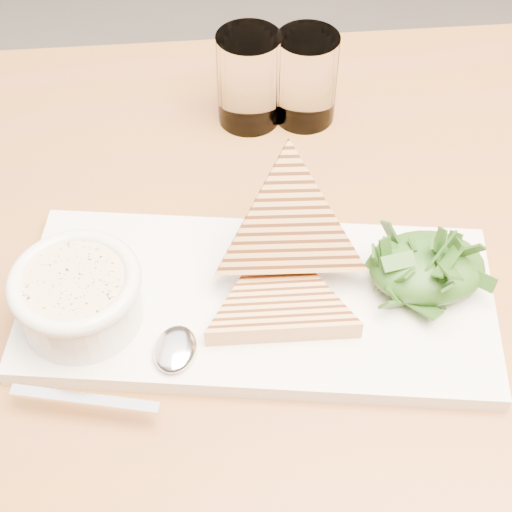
{
  "coord_description": "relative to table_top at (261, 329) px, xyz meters",
  "views": [
    {
      "loc": [
        -0.2,
        -0.37,
        1.32
      ],
      "look_at": [
        -0.15,
        0.09,
        0.79
      ],
      "focal_mm": 55.0,
      "sensor_mm": 36.0,
      "label": 1
    }
  ],
  "objects": [
    {
      "name": "salad_base",
      "position": [
        0.15,
        0.01,
        0.06
      ],
      "size": [
        0.11,
        0.08,
        0.04
      ],
      "primitive_type": "ellipsoid",
      "color": "#0F340A",
      "rests_on": "platter"
    },
    {
      "name": "sandwich_flat",
      "position": [
        0.02,
        -0.0,
        0.05
      ],
      "size": [
        0.16,
        0.16,
        0.02
      ],
      "primitive_type": null,
      "rotation": [
        0.0,
        0.0,
        -0.02
      ],
      "color": "tan",
      "rests_on": "platter"
    },
    {
      "name": "soup_bowl",
      "position": [
        -0.16,
        0.0,
        0.06
      ],
      "size": [
        0.11,
        0.11,
        0.04
      ],
      "primitive_type": "cylinder",
      "color": "white",
      "rests_on": "platter"
    },
    {
      "name": "sandwich_lean",
      "position": [
        0.03,
        0.04,
        0.09
      ],
      "size": [
        0.17,
        0.18,
        0.17
      ],
      "primitive_type": null,
      "rotation": [
        0.84,
        0.0,
        -0.05
      ],
      "color": "tan",
      "rests_on": "sandwich_flat"
    },
    {
      "name": "platter",
      "position": [
        -0.0,
        0.01,
        0.03
      ],
      "size": [
        0.45,
        0.26,
        0.02
      ],
      "primitive_type": "cube",
      "rotation": [
        0.0,
        0.0,
        -0.15
      ],
      "color": "white",
      "rests_on": "table_top"
    },
    {
      "name": "arugula_pile",
      "position": [
        0.15,
        0.01,
        0.06
      ],
      "size": [
        0.11,
        0.1,
        0.05
      ],
      "primitive_type": null,
      "color": "#375F22",
      "rests_on": "platter"
    },
    {
      "name": "spoon_bowl",
      "position": [
        -0.08,
        -0.04,
        0.04
      ],
      "size": [
        0.05,
        0.06,
        0.01
      ],
      "primitive_type": "ellipsoid",
      "rotation": [
        0.0,
        0.0,
        -0.23
      ],
      "color": "silver",
      "rests_on": "platter"
    },
    {
      "name": "table_top",
      "position": [
        0.0,
        0.0,
        0.0
      ],
      "size": [
        1.33,
        0.89,
        0.04
      ],
      "primitive_type": "cube",
      "rotation": [
        0.0,
        0.0,
        0.0
      ],
      "color": "brown",
      "rests_on": "ground"
    },
    {
      "name": "glass_near",
      "position": [
        0.01,
        0.28,
        0.07
      ],
      "size": [
        0.07,
        0.07,
        0.11
      ],
      "primitive_type": "cylinder",
      "color": "white",
      "rests_on": "table_top"
    },
    {
      "name": "bowl_rim",
      "position": [
        -0.16,
        0.0,
        0.09
      ],
      "size": [
        0.11,
        0.11,
        0.01
      ],
      "primitive_type": "torus",
      "color": "white",
      "rests_on": "soup_bowl"
    },
    {
      "name": "soup",
      "position": [
        -0.16,
        0.0,
        0.08
      ],
      "size": [
        0.09,
        0.09,
        0.01
      ],
      "primitive_type": "cylinder",
      "color": "#D8BD86",
      "rests_on": "soup_bowl"
    },
    {
      "name": "spoon_handle",
      "position": [
        -0.15,
        -0.08,
        0.04
      ],
      "size": [
        0.12,
        0.04,
        0.0
      ],
      "primitive_type": "cube",
      "rotation": [
        0.0,
        0.0,
        -0.23
      ],
      "color": "silver",
      "rests_on": "platter"
    },
    {
      "name": "glass_far",
      "position": [
        0.08,
        0.28,
        0.07
      ],
      "size": [
        0.07,
        0.07,
        0.1
      ],
      "primitive_type": "cylinder",
      "color": "white",
      "rests_on": "table_top"
    }
  ]
}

